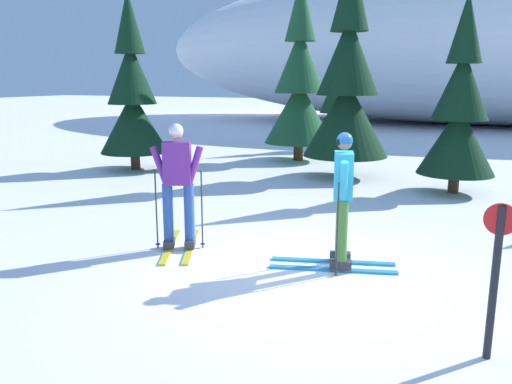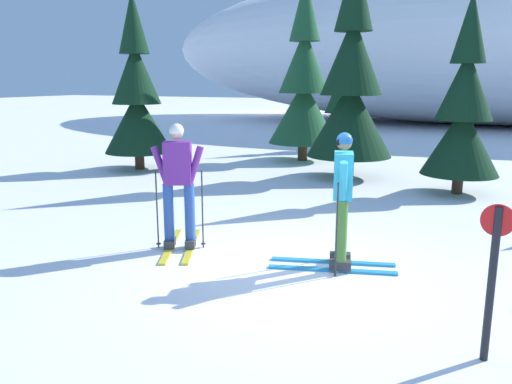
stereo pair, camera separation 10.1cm
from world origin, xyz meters
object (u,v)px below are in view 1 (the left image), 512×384
object	(u,v)px
skier_cyan_jacket	(342,198)
trail_marker_post	(495,272)
pine_tree_left	(299,85)
pine_tree_far_left	(132,97)
pine_tree_center_right	(460,112)
pine_tree_center_left	(333,109)
pine_tree_center	(347,86)
skier_purple_jacket	(178,185)

from	to	relation	value
skier_cyan_jacket	trail_marker_post	world-z (taller)	skier_cyan_jacket
pine_tree_left	trail_marker_post	size ratio (longest dim) A/B	3.81
pine_tree_far_left	pine_tree_center_right	distance (m)	8.34
skier_cyan_jacket	pine_tree_center_left	size ratio (longest dim) A/B	0.52
pine_tree_far_left	pine_tree_center	distance (m)	5.78
pine_tree_far_left	pine_tree_center_left	bearing A→B (deg)	57.31
skier_purple_jacket	pine_tree_far_left	bearing A→B (deg)	131.12
skier_cyan_jacket	pine_tree_far_left	world-z (taller)	pine_tree_far_left
skier_purple_jacket	trail_marker_post	xyz separation A→B (m)	(4.16, -1.54, -0.16)
pine_tree_far_left	pine_tree_center_left	distance (m)	7.40
pine_tree_left	pine_tree_center_left	distance (m)	2.96
pine_tree_left	pine_tree_center	xyz separation A→B (m)	(2.00, -2.23, 0.02)
skier_purple_jacket	pine_tree_center_left	world-z (taller)	pine_tree_center_left
pine_tree_center_right	pine_tree_center	bearing A→B (deg)	161.37
trail_marker_post	pine_tree_center_right	bearing A→B (deg)	94.86
skier_cyan_jacket	pine_tree_center_right	xyz separation A→B (m)	(1.17, 5.54, 0.84)
pine_tree_far_left	pine_tree_left	xyz separation A→B (m)	(3.66, 3.39, 0.28)
skier_purple_jacket	skier_cyan_jacket	xyz separation A→B (m)	(2.36, 0.20, -0.03)
trail_marker_post	pine_tree_center	bearing A→B (deg)	111.97
skier_cyan_jacket	pine_tree_far_left	bearing A→B (deg)	143.54
pine_tree_center_left	pine_tree_center	distance (m)	5.39
pine_tree_left	pine_tree_center_left	xyz separation A→B (m)	(0.33, 2.82, -0.84)
skier_purple_jacket	pine_tree_left	bearing A→B (deg)	97.31
pine_tree_center_left	trail_marker_post	xyz separation A→B (m)	(4.97, -13.23, -0.64)
skier_purple_jacket	pine_tree_center	xyz separation A→B (m)	(0.86, 6.65, 1.34)
pine_tree_far_left	pine_tree_left	distance (m)	4.99
pine_tree_far_left	trail_marker_post	bearing A→B (deg)	-38.13
pine_tree_far_left	pine_tree_left	bearing A→B (deg)	42.82
skier_purple_jacket	pine_tree_center_left	distance (m)	11.74
pine_tree_center_left	trail_marker_post	size ratio (longest dim) A/B	2.42
skier_cyan_jacket	pine_tree_center_left	xyz separation A→B (m)	(-3.18, 11.50, 0.51)
skier_purple_jacket	skier_cyan_jacket	world-z (taller)	skier_purple_jacket
pine_tree_center_right	skier_purple_jacket	bearing A→B (deg)	-121.65
pine_tree_center_left	pine_tree_center	xyz separation A→B (m)	(1.67, -5.05, 0.86)
skier_purple_jacket	pine_tree_center	distance (m)	6.83
trail_marker_post	skier_purple_jacket	bearing A→B (deg)	159.72
pine_tree_far_left	trail_marker_post	world-z (taller)	pine_tree_far_left
skier_purple_jacket	skier_cyan_jacket	distance (m)	2.37
skier_purple_jacket	pine_tree_center_right	size ratio (longest dim) A/B	0.43
pine_tree_left	skier_purple_jacket	bearing A→B (deg)	-82.69
pine_tree_far_left	pine_tree_center_right	size ratio (longest dim) A/B	1.12
pine_tree_left	pine_tree_center_right	distance (m)	5.66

